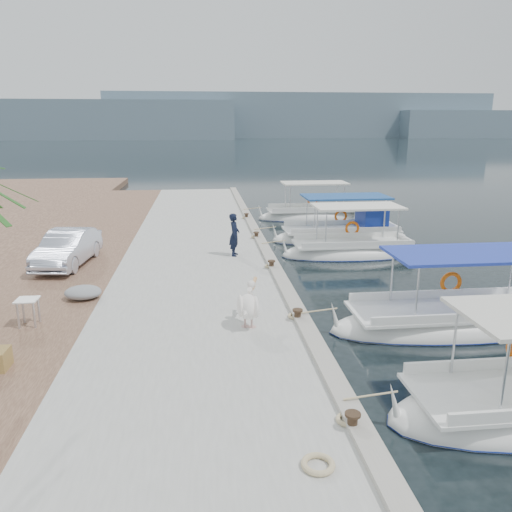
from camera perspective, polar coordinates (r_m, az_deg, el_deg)
The scene contains 16 objects.
ground at distance 17.10m, azimuth 3.64°, elevation -4.48°, with size 400.00×400.00×0.00m, color black.
concrete_quay at distance 21.57m, azimuth -6.53°, elevation 0.26°, with size 6.00×40.00×0.50m, color #A2A29D.
quay_curb at distance 21.65m, azimuth 0.82°, elevation 1.26°, with size 0.44×40.00×0.12m, color gray.
cobblestone_strip at distance 22.17m, azimuth -19.55°, elevation -0.12°, with size 4.00×40.00×0.50m, color brown.
distant_hills at distance 219.80m, azimuth 2.23°, elevation 15.36°, with size 330.00×60.00×18.00m.
fishing_caique_b at distance 15.47m, azimuth 21.98°, elevation -7.21°, with size 7.47×2.38×2.83m.
fishing_caique_c at distance 22.54m, azimuth 10.88°, elevation 0.39°, with size 6.30×2.24×2.83m.
fishing_caique_d at distance 25.43m, azimuth 9.87°, elevation 2.24°, with size 6.96×2.47×2.83m.
fishing_caique_e at distance 31.01m, azimuth 6.30°, elevation 4.50°, with size 6.56×2.23×2.83m.
mooring_bollards at distance 18.25m, azimuth 1.78°, elevation -0.92°, with size 0.28×20.28×0.33m.
pelican at distance 12.99m, azimuth -0.86°, elevation -5.66°, with size 0.72×1.50×1.16m.
fisherman at distance 20.00m, azimuth -2.48°, elevation 2.45°, with size 0.63×0.41×1.72m, color black.
parked_car at distance 19.96m, azimuth -20.74°, elevation 0.87°, with size 1.39×3.99×1.32m, color silver.
tarp_bundle at distance 16.07m, azimuth -19.17°, elevation -3.95°, with size 1.10×0.90×0.40m, color gray.
folding_table at distance 14.41m, azimuth -24.63°, elevation -5.28°, with size 0.55×0.55×0.73m.
rope_coil at distance 8.43m, azimuth 7.10°, elevation -22.54°, with size 0.54×0.54×0.10m, color #C6B284.
Camera 1 is at (-2.85, -15.88, 5.65)m, focal length 35.00 mm.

